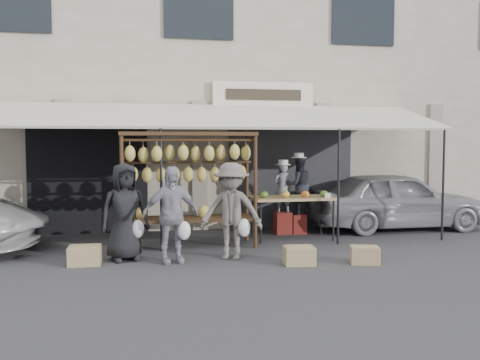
% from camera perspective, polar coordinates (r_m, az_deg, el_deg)
% --- Properties ---
extents(ground_plane, '(90.00, 90.00, 0.00)m').
position_cam_1_polar(ground_plane, '(9.22, -1.68, -8.74)').
color(ground_plane, '#2D2D30').
extents(shophouse, '(24.00, 6.15, 7.30)m').
position_cam_1_polar(shophouse, '(15.52, -5.72, 9.95)').
color(shophouse, '#BFB5A2').
rests_on(shophouse, ground_plane).
extents(awning, '(10.00, 2.35, 2.92)m').
position_cam_1_polar(awning, '(11.26, -3.59, 6.75)').
color(awning, beige).
rests_on(awning, ground_plane).
extents(banana_rack, '(2.60, 0.90, 2.24)m').
position_cam_1_polar(banana_rack, '(10.36, -5.53, 1.45)').
color(banana_rack, '#31210F').
rests_on(banana_rack, ground_plane).
extents(produce_table, '(1.70, 0.90, 1.04)m').
position_cam_1_polar(produce_table, '(11.23, 5.64, -1.99)').
color(produce_table, tan).
rests_on(produce_table, ground_plane).
extents(vendor_left, '(0.44, 0.34, 1.09)m').
position_cam_1_polar(vendor_left, '(11.91, 4.60, -0.81)').
color(vendor_left, '#8E8F9D').
rests_on(vendor_left, stool_left).
extents(vendor_right, '(0.67, 0.54, 1.30)m').
position_cam_1_polar(vendor_right, '(11.97, 6.27, -0.56)').
color(vendor_right, '#23252E').
rests_on(vendor_right, stool_right).
extents(customer_left, '(0.94, 0.75, 1.69)m').
position_cam_1_polar(customer_left, '(9.41, -12.20, -3.35)').
color(customer_left, black).
rests_on(customer_left, ground_plane).
extents(customer_mid, '(1.01, 0.55, 1.64)m').
position_cam_1_polar(customer_mid, '(9.10, -7.40, -3.69)').
color(customer_mid, '#92909E').
rests_on(customer_mid, ground_plane).
extents(customer_right, '(1.23, 0.94, 1.69)m').
position_cam_1_polar(customer_right, '(9.32, -0.94, -3.32)').
color(customer_right, '#615D55').
rests_on(customer_right, ground_plane).
extents(stool_left, '(0.38, 0.38, 0.49)m').
position_cam_1_polar(stool_left, '(12.00, 4.58, -4.57)').
color(stool_left, maroon).
rests_on(stool_left, ground_plane).
extents(stool_right, '(0.32, 0.32, 0.44)m').
position_cam_1_polar(stool_right, '(12.07, 6.23, -4.66)').
color(stool_right, maroon).
rests_on(stool_right, ground_plane).
extents(crate_near_a, '(0.54, 0.43, 0.30)m').
position_cam_1_polar(crate_near_a, '(9.05, 6.34, -8.02)').
color(crate_near_a, tan).
rests_on(crate_near_a, ground_plane).
extents(crate_near_b, '(0.56, 0.48, 0.28)m').
position_cam_1_polar(crate_near_b, '(9.32, 13.16, -7.81)').
color(crate_near_b, tan).
rests_on(crate_near_b, ground_plane).
extents(crate_far, '(0.53, 0.41, 0.31)m').
position_cam_1_polar(crate_far, '(9.35, -16.23, -7.73)').
color(crate_far, tan).
rests_on(crate_far, ground_plane).
extents(sedan, '(4.06, 1.64, 1.38)m').
position_cam_1_polar(sedan, '(13.05, 16.31, -2.06)').
color(sedan, '#96959A').
rests_on(sedan, ground_plane).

